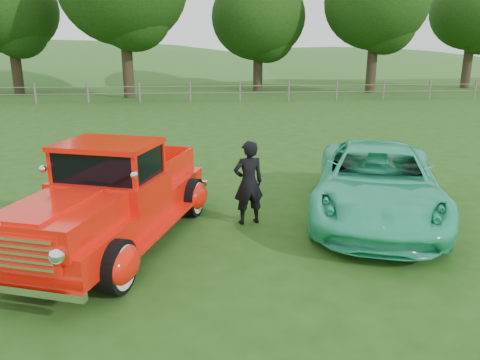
{
  "coord_description": "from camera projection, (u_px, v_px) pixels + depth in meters",
  "views": [
    {
      "loc": [
        0.35,
        -6.56,
        3.26
      ],
      "look_at": [
        1.07,
        1.2,
        1.02
      ],
      "focal_mm": 35.0,
      "sensor_mm": 36.0,
      "label": 1
    }
  ],
  "objects": [
    {
      "name": "ground",
      "position": [
        178.0,
        267.0,
        7.15
      ],
      "size": [
        140.0,
        140.0,
        0.0
      ],
      "primitive_type": "plane",
      "color": "#214813",
      "rests_on": "ground"
    },
    {
      "name": "distant_hills",
      "position": [
        164.0,
        104.0,
        64.95
      ],
      "size": [
        116.0,
        60.0,
        18.0
      ],
      "color": "#326726",
      "rests_on": "ground"
    },
    {
      "name": "fence_line",
      "position": [
        190.0,
        92.0,
        28.04
      ],
      "size": [
        48.0,
        0.12,
        1.2
      ],
      "color": "#686258",
      "rests_on": "ground"
    },
    {
      "name": "tree_mid_west",
      "position": [
        9.0,
        10.0,
        31.34
      ],
      "size": [
        6.4,
        6.4,
        8.46
      ],
      "color": "#2E2017",
      "rests_on": "ground"
    },
    {
      "name": "tree_near_east",
      "position": [
        258.0,
        18.0,
        33.9
      ],
      "size": [
        6.8,
        6.8,
        8.33
      ],
      "color": "#2E2017",
      "rests_on": "ground"
    },
    {
      "name": "tree_mid_east",
      "position": [
        376.0,
        2.0,
        32.44
      ],
      "size": [
        7.2,
        7.2,
        9.44
      ],
      "color": "#2E2017",
      "rests_on": "ground"
    },
    {
      "name": "tree_far_east",
      "position": [
        474.0,
        11.0,
        36.2
      ],
      "size": [
        6.6,
        6.6,
        8.86
      ],
      "color": "#2E2017",
      "rests_on": "ground"
    },
    {
      "name": "red_pickup",
      "position": [
        114.0,
        199.0,
        7.83
      ],
      "size": [
        3.34,
        5.28,
        1.78
      ],
      "rotation": [
        0.0,
        0.0,
        -0.33
      ],
      "color": "black",
      "rests_on": "ground"
    },
    {
      "name": "teal_sedan",
      "position": [
        377.0,
        182.0,
        9.12
      ],
      "size": [
        3.81,
        5.51,
        1.4
      ],
      "primitive_type": "imported",
      "rotation": [
        0.0,
        0.0,
        -0.33
      ],
      "color": "#32CA95",
      "rests_on": "ground"
    },
    {
      "name": "man",
      "position": [
        248.0,
        183.0,
        8.74
      ],
      "size": [
        0.65,
        0.5,
        1.6
      ],
      "primitive_type": "imported",
      "rotation": [
        0.0,
        0.0,
        3.37
      ],
      "color": "black",
      "rests_on": "ground"
    }
  ]
}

